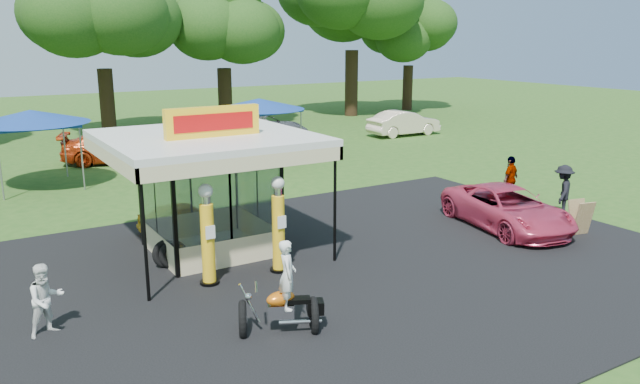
% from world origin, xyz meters
% --- Properties ---
extents(ground, '(120.00, 120.00, 0.00)m').
position_xyz_m(ground, '(0.00, 0.00, 0.00)').
color(ground, '#29541A').
rests_on(ground, ground).
extents(asphalt_apron, '(20.00, 14.00, 0.04)m').
position_xyz_m(asphalt_apron, '(0.00, 2.00, 0.02)').
color(asphalt_apron, black).
rests_on(asphalt_apron, ground).
extents(gas_station_kiosk, '(5.40, 5.40, 4.18)m').
position_xyz_m(gas_station_kiosk, '(-2.00, 4.99, 1.78)').
color(gas_station_kiosk, white).
rests_on(gas_station_kiosk, ground).
extents(gas_pump_left, '(0.48, 0.48, 2.57)m').
position_xyz_m(gas_pump_left, '(-2.97, 2.68, 1.23)').
color(gas_pump_left, black).
rests_on(gas_pump_left, ground).
extents(gas_pump_right, '(0.48, 0.48, 2.56)m').
position_xyz_m(gas_pump_right, '(-1.10, 2.56, 1.23)').
color(gas_pump_right, black).
rests_on(gas_pump_right, ground).
extents(motorcycle, '(1.83, 1.42, 2.08)m').
position_xyz_m(motorcycle, '(-2.59, -0.52, 0.81)').
color(motorcycle, black).
rests_on(motorcycle, ground).
extents(spare_tires, '(0.93, 0.59, 0.79)m').
position_xyz_m(spare_tires, '(-3.41, 4.34, 0.38)').
color(spare_tires, black).
rests_on(spare_tires, ground).
extents(a_frame_sign, '(0.65, 0.65, 1.09)m').
position_xyz_m(a_frame_sign, '(8.28, 0.49, 0.55)').
color(a_frame_sign, '#593819').
rests_on(a_frame_sign, ground).
extents(kiosk_car, '(2.82, 1.13, 0.96)m').
position_xyz_m(kiosk_car, '(-2.00, 7.20, 0.48)').
color(kiosk_car, yellow).
rests_on(kiosk_car, ground).
extents(pink_sedan, '(3.07, 5.16, 1.34)m').
position_xyz_m(pink_sedan, '(6.87, 2.15, 0.67)').
color(pink_sedan, '#CF385B').
rests_on(pink_sedan, ground).
extents(spectator_west, '(0.88, 0.76, 1.54)m').
position_xyz_m(spectator_west, '(-6.77, 1.93, 0.77)').
color(spectator_west, white).
rests_on(spectator_west, ground).
extents(spectator_east_a, '(1.32, 1.19, 1.78)m').
position_xyz_m(spectator_east_a, '(9.57, 2.17, 0.89)').
color(spectator_east_a, black).
rests_on(spectator_east_a, ground).
extents(spectator_east_b, '(1.09, 0.70, 1.72)m').
position_xyz_m(spectator_east_b, '(9.53, 4.43, 0.86)').
color(spectator_east_b, gray).
rests_on(spectator_east_b, ground).
extents(bg_car_b, '(5.72, 3.78, 1.54)m').
position_xyz_m(bg_car_b, '(-0.94, 19.48, 0.77)').
color(bg_car_b, '#B8350E').
rests_on(bg_car_b, ground).
extents(bg_car_c, '(5.08, 2.53, 1.66)m').
position_xyz_m(bg_car_c, '(4.45, 19.72, 0.83)').
color(bg_car_c, '#A2A3A7').
rests_on(bg_car_c, ground).
extents(bg_car_d, '(5.60, 5.07, 1.45)m').
position_xyz_m(bg_car_d, '(8.21, 22.11, 0.72)').
color(bg_car_d, '#555557').
rests_on(bg_car_d, ground).
extents(bg_car_e, '(4.67, 1.67, 1.53)m').
position_xyz_m(bg_car_e, '(16.33, 19.07, 0.77)').
color(bg_car_e, '#F7DCBD').
rests_on(bg_car_e, ground).
extents(tent_west, '(4.51, 4.51, 3.15)m').
position_xyz_m(tent_west, '(-5.08, 16.01, 2.85)').
color(tent_west, gray).
rests_on(tent_west, ground).
extents(tent_east, '(4.40, 4.40, 3.08)m').
position_xyz_m(tent_east, '(5.06, 16.24, 2.78)').
color(tent_east, gray).
rests_on(tent_east, ground).
extents(oak_far_c, '(9.85, 9.85, 11.61)m').
position_xyz_m(oak_far_c, '(0.61, 28.01, 7.37)').
color(oak_far_c, black).
rests_on(oak_far_c, ground).
extents(oak_far_d, '(9.03, 9.03, 10.74)m').
position_xyz_m(oak_far_d, '(8.86, 29.39, 6.85)').
color(oak_far_d, black).
rests_on(oak_far_d, ground).
extents(oak_far_f, '(8.24, 8.24, 9.93)m').
position_xyz_m(oak_far_f, '(25.44, 29.93, 6.37)').
color(oak_far_f, black).
rests_on(oak_far_f, ground).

